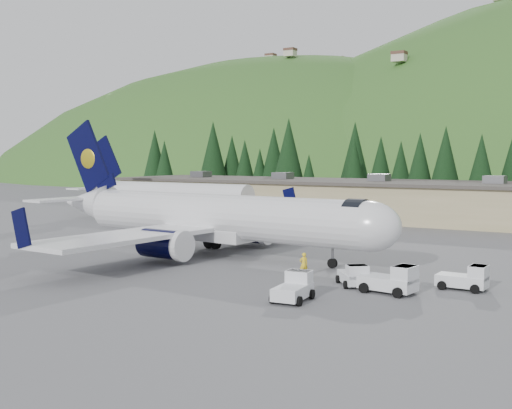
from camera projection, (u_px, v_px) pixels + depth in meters
The scene contains 10 objects.
ground at pixel (220, 255), 55.08m from camera, with size 600.00×600.00×0.00m, color #5D5D62.
airliner at pixel (210, 217), 55.45m from camera, with size 36.51×34.25×12.12m.
second_airliner at pixel (161, 195), 86.53m from camera, with size 27.50×11.00×10.05m.
baggage_tug_a at pixel (392, 281), 39.68m from camera, with size 3.64×2.46×1.84m.
baggage_tug_b at pixel (467, 279), 40.78m from camera, with size 3.11×1.93×1.64m.
baggage_tug_c at pixel (294, 288), 37.90m from camera, with size 2.16×3.26×1.66m.
terminal_building at pixel (345, 198), 89.78m from camera, with size 71.00×17.00×6.10m.
baggage_tug_d at pixel (354, 276), 41.92m from camera, with size 2.91×3.12×1.52m.
ramp_worker at pixel (304, 264), 45.59m from camera, with size 0.61×0.40×1.67m, color yellow.
tree_line at pixel (390, 162), 108.79m from camera, with size 111.72×19.19×14.44m.
Camera 1 is at (31.25, -44.87, 8.53)m, focal length 45.00 mm.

